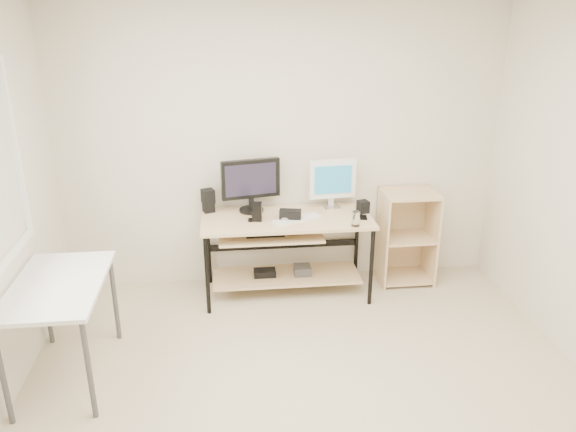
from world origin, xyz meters
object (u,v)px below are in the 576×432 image
Objects in this scene: side_table at (59,294)px; white_imac at (333,180)px; shelf_unit at (405,235)px; audio_controller at (257,212)px; black_monitor at (251,182)px; desk at (284,239)px.

white_imac is (2.12, 1.25, 0.34)m from side_table.
side_table is 1.11× the size of shelf_unit.
shelf_unit is 1.48m from audio_controller.
audio_controller is (0.04, -0.25, -0.19)m from black_monitor.
side_table is 2.19× the size of white_imac.
black_monitor is (-0.28, 0.18, 0.49)m from desk.
side_table is 1.90× the size of black_monitor.
audio_controller is (1.41, 1.00, 0.16)m from side_table.
white_imac is 0.77m from audio_controller.
side_table is 1.89m from black_monitor.
black_monitor is at bearing 108.81° from audio_controller.
black_monitor is (-1.45, 0.02, 0.57)m from shelf_unit.
black_monitor is 1.15× the size of white_imac.
shelf_unit is 1.71× the size of black_monitor.
desk is 0.39m from audio_controller.
black_monitor reaches higher than desk.
white_imac is (0.74, 0.01, -0.01)m from black_monitor.
audio_controller is at bearing -164.82° from desk.
audio_controller is at bearing 35.12° from side_table.
audio_controller is at bearing -170.95° from shelf_unit.
white_imac reaches higher than side_table.
shelf_unit is (1.18, 0.16, -0.09)m from desk.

